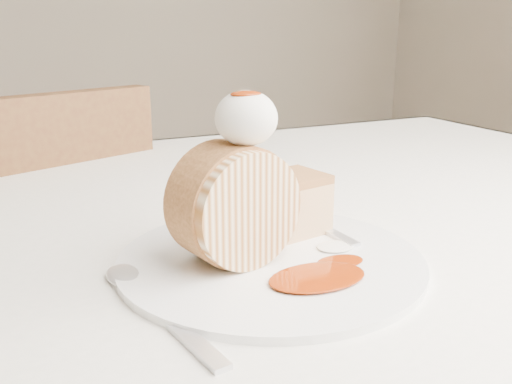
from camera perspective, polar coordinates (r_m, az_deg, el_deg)
name	(u,v)px	position (r m, az deg, el deg)	size (l,w,h in m)	color
table	(235,275)	(0.72, -2.16, -8.30)	(1.40, 0.90, 0.75)	silver
chair_far	(27,298)	(1.12, -21.91, -9.77)	(0.52, 0.52, 0.86)	brown
plate	(270,260)	(0.53, 1.45, -6.83)	(0.28, 0.28, 0.01)	white
roulade_slice	(235,205)	(0.50, -2.16, -1.33)	(0.10, 0.10, 0.06)	#FBDEAF
cake_chunk	(292,207)	(0.58, 3.60, -1.50)	(0.06, 0.06, 0.05)	#B87945
whipped_cream	(246,118)	(0.49, -0.99, 7.38)	(0.05, 0.05, 0.05)	white
caramel_drizzle	(246,87)	(0.48, -1.02, 10.47)	(0.03, 0.02, 0.01)	#8B2705
caramel_pool	(317,277)	(0.49, 6.14, -8.44)	(0.09, 0.06, 0.00)	#8B2705
fork	(320,227)	(0.60, 6.45, -3.47)	(0.02, 0.17, 0.00)	silver
spoon	(173,323)	(0.43, -8.26, -12.82)	(0.03, 0.18, 0.00)	silver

